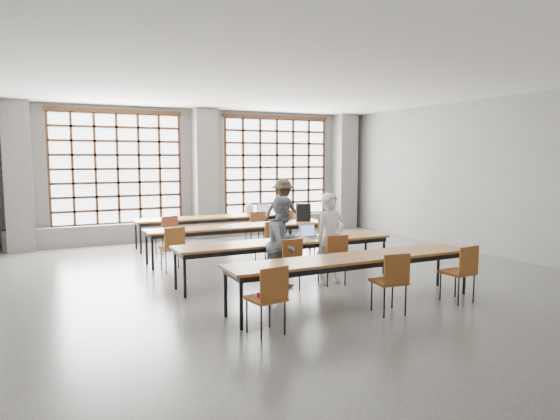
# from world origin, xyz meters

# --- Properties ---
(floor) EXTENTS (11.00, 11.00, 0.00)m
(floor) POSITION_xyz_m (0.00, 0.00, 0.00)
(floor) COLOR #4A4A47
(floor) RESTS_ON ground
(ceiling) EXTENTS (11.00, 11.00, 0.00)m
(ceiling) POSITION_xyz_m (0.00, 0.00, 3.50)
(ceiling) COLOR silver
(ceiling) RESTS_ON floor
(wall_back) EXTENTS (10.00, 0.00, 10.00)m
(wall_back) POSITION_xyz_m (0.00, 5.50, 1.75)
(wall_back) COLOR slate
(wall_back) RESTS_ON floor
(wall_right) EXTENTS (0.00, 11.00, 11.00)m
(wall_right) POSITION_xyz_m (5.00, 0.00, 1.75)
(wall_right) COLOR slate
(wall_right) RESTS_ON floor
(column_left) EXTENTS (0.60, 0.55, 3.50)m
(column_left) POSITION_xyz_m (-4.50, 5.22, 1.75)
(column_left) COLOR #5D5D5A
(column_left) RESTS_ON floor
(column_mid) EXTENTS (0.60, 0.55, 3.50)m
(column_mid) POSITION_xyz_m (0.00, 5.22, 1.75)
(column_mid) COLOR #5D5D5A
(column_mid) RESTS_ON floor
(column_right) EXTENTS (0.60, 0.55, 3.50)m
(column_right) POSITION_xyz_m (4.50, 5.22, 1.75)
(column_right) COLOR #5D5D5A
(column_right) RESTS_ON floor
(window_left) EXTENTS (3.32, 0.12, 3.00)m
(window_left) POSITION_xyz_m (-2.25, 5.42, 1.90)
(window_left) COLOR white
(window_left) RESTS_ON wall_back
(window_right) EXTENTS (3.32, 0.12, 3.00)m
(window_right) POSITION_xyz_m (2.25, 5.42, 1.90)
(window_right) COLOR white
(window_right) RESTS_ON wall_back
(sill_ledge) EXTENTS (9.80, 0.35, 0.50)m
(sill_ledge) POSITION_xyz_m (0.00, 5.30, 0.25)
(sill_ledge) COLOR #5D5D5A
(sill_ledge) RESTS_ON floor
(desk_row_a) EXTENTS (4.00, 0.70, 0.73)m
(desk_row_a) POSITION_xyz_m (-0.13, 3.93, 0.66)
(desk_row_a) COLOR brown
(desk_row_a) RESTS_ON floor
(desk_row_b) EXTENTS (4.00, 0.70, 0.73)m
(desk_row_b) POSITION_xyz_m (-0.24, 2.11, 0.66)
(desk_row_b) COLOR brown
(desk_row_b) RESTS_ON floor
(desk_row_c) EXTENTS (4.00, 0.70, 0.73)m
(desk_row_c) POSITION_xyz_m (-0.20, -0.07, 0.66)
(desk_row_c) COLOR brown
(desk_row_c) RESTS_ON floor
(desk_row_d) EXTENTS (4.00, 0.70, 0.73)m
(desk_row_d) POSITION_xyz_m (0.05, -1.81, 0.66)
(desk_row_d) COLOR brown
(desk_row_d) RESTS_ON floor
(chair_back_left) EXTENTS (0.51, 0.51, 0.88)m
(chair_back_left) POSITION_xyz_m (-1.51, 3.30, 0.54)
(chair_back_left) COLOR brown
(chair_back_left) RESTS_ON floor
(chair_back_mid) EXTENTS (0.43, 0.43, 0.88)m
(chair_back_mid) POSITION_xyz_m (0.67, 3.30, 0.54)
(chair_back_mid) COLOR brown
(chair_back_mid) RESTS_ON floor
(chair_back_right) EXTENTS (0.52, 0.52, 0.88)m
(chair_back_right) POSITION_xyz_m (1.44, 3.30, 0.54)
(chair_back_right) COLOR brown
(chair_back_right) RESTS_ON floor
(chair_mid_left) EXTENTS (0.43, 0.44, 0.88)m
(chair_mid_left) POSITION_xyz_m (-1.84, 1.48, 0.54)
(chair_mid_left) COLOR brown
(chair_mid_left) RESTS_ON floor
(chair_mid_centre) EXTENTS (0.51, 0.51, 0.88)m
(chair_mid_centre) POSITION_xyz_m (0.18, 1.48, 0.54)
(chair_mid_centre) COLOR brown
(chair_mid_centre) RESTS_ON floor
(chair_mid_right) EXTENTS (0.51, 0.51, 0.88)m
(chair_mid_right) POSITION_xyz_m (1.54, 1.48, 0.54)
(chair_mid_right) COLOR brown
(chair_mid_right) RESTS_ON floor
(chair_front_left) EXTENTS (0.48, 0.48, 0.88)m
(chair_front_left) POSITION_xyz_m (-0.49, -0.70, 0.54)
(chair_front_left) COLOR brown
(chair_front_left) RESTS_ON floor
(chair_front_right) EXTENTS (0.44, 0.45, 0.88)m
(chair_front_right) POSITION_xyz_m (0.39, -0.70, 0.54)
(chair_front_right) COLOR brown
(chair_front_right) RESTS_ON floor
(chair_near_left) EXTENTS (0.48, 0.48, 0.88)m
(chair_near_left) POSITION_xyz_m (-1.64, -2.44, 0.54)
(chair_near_left) COLOR brown
(chair_near_left) RESTS_ON floor
(chair_near_mid) EXTENTS (0.47, 0.47, 0.88)m
(chair_near_mid) POSITION_xyz_m (0.24, -2.44, 0.54)
(chair_near_mid) COLOR brown
(chair_near_mid) RESTS_ON floor
(chair_near_right) EXTENTS (0.45, 0.46, 0.88)m
(chair_near_right) POSITION_xyz_m (1.56, -2.44, 0.54)
(chair_near_right) COLOR brown
(chair_near_right) RESTS_ON floor
(student_male) EXTENTS (0.59, 0.40, 1.58)m
(student_male) POSITION_xyz_m (0.40, -0.57, 0.79)
(student_male) COLOR silver
(student_male) RESTS_ON floor
(student_female) EXTENTS (0.94, 0.86, 1.56)m
(student_female) POSITION_xyz_m (-0.50, -0.57, 0.78)
(student_female) COLOR #172346
(student_female) RESTS_ON floor
(student_back) EXTENTS (1.08, 0.65, 1.64)m
(student_back) POSITION_xyz_m (1.47, 3.43, 0.82)
(student_back) COLOR black
(student_back) RESTS_ON floor
(laptop_front) EXTENTS (0.41, 0.36, 0.26)m
(laptop_front) POSITION_xyz_m (0.34, 0.04, 0.79)
(laptop_front) COLOR #AFAFB4
(laptop_front) RESTS_ON desk_row_c
(laptop_back) EXTENTS (0.37, 0.32, 0.26)m
(laptop_back) POSITION_xyz_m (1.22, 4.04, 0.79)
(laptop_back) COLOR #ACACB1
(laptop_back) RESTS_ON desk_row_a
(mouse) EXTENTS (0.11, 0.08, 0.04)m
(mouse) POSITION_xyz_m (0.75, -0.09, 0.75)
(mouse) COLOR silver
(mouse) RESTS_ON desk_row_c
(green_box) EXTENTS (0.26, 0.12, 0.09)m
(green_box) POSITION_xyz_m (-0.25, 0.01, 0.78)
(green_box) COLOR #2D8A33
(green_box) RESTS_ON desk_row_c
(phone) EXTENTS (0.14, 0.10, 0.01)m
(phone) POSITION_xyz_m (-0.02, -0.17, 0.74)
(phone) COLOR black
(phone) RESTS_ON desk_row_c
(paper_sheet_b) EXTENTS (0.32, 0.24, 0.00)m
(paper_sheet_b) POSITION_xyz_m (-0.54, 2.06, 0.73)
(paper_sheet_b) COLOR white
(paper_sheet_b) RESTS_ON desk_row_b
(paper_sheet_c) EXTENTS (0.32, 0.25, 0.00)m
(paper_sheet_c) POSITION_xyz_m (-0.14, 2.11, 0.73)
(paper_sheet_c) COLOR silver
(paper_sheet_c) RESTS_ON desk_row_b
(backpack) EXTENTS (0.37, 0.29, 0.40)m
(backpack) POSITION_xyz_m (1.36, 2.16, 0.93)
(backpack) COLOR black
(backpack) RESTS_ON desk_row_b
(plastic_bag) EXTENTS (0.31, 0.28, 0.29)m
(plastic_bag) POSITION_xyz_m (0.77, 3.98, 0.87)
(plastic_bag) COLOR silver
(plastic_bag) RESTS_ON desk_row_a
(red_pouch) EXTENTS (0.21, 0.10, 0.06)m
(red_pouch) POSITION_xyz_m (-1.65, -2.36, 0.50)
(red_pouch) COLOR maroon
(red_pouch) RESTS_ON chair_near_left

